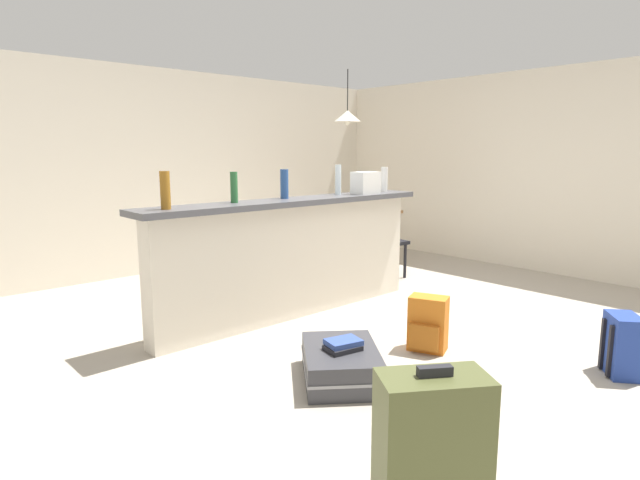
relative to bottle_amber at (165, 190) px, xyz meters
name	(u,v)px	position (x,y,z in m)	size (l,w,h in m)	color
ground_plane	(364,320)	(1.67, -0.45, -1.25)	(13.00, 13.00, 0.05)	#ADA393
wall_back	(194,171)	(1.67, 2.60, 0.03)	(6.60, 0.10, 2.50)	silver
wall_right	(508,171)	(4.72, -0.15, 0.03)	(0.10, 6.00, 2.50)	silver
partition_half_wall	(293,261)	(1.22, 0.03, -0.71)	(2.80, 0.20, 1.03)	silver
bar_countertop	(293,202)	(1.22, 0.03, -0.17)	(2.96, 0.40, 0.05)	#4C4C51
bottle_amber	(165,190)	(0.00, 0.00, 0.00)	(0.07, 0.07, 0.28)	#9E661E
bottle_green	(234,187)	(0.65, 0.08, -0.01)	(0.06, 0.06, 0.26)	#2D6B38
bottle_blue	(284,184)	(1.19, 0.11, -0.01)	(0.07, 0.07, 0.26)	#284C89
bottle_clear	(338,180)	(1.85, 0.09, 0.01)	(0.06, 0.06, 0.29)	silver
bottle_white	(384,179)	(2.48, 0.04, -0.01)	(0.07, 0.07, 0.26)	silver
grocery_bag	(366,183)	(2.12, -0.02, -0.03)	(0.26, 0.18, 0.22)	silver
dining_table	(352,218)	(3.10, 1.11, -0.58)	(1.10, 0.80, 0.74)	brown
dining_chair_near_partition	(382,234)	(3.01, 0.51, -0.71)	(0.44, 0.44, 0.93)	black
pendant_lamp	(347,116)	(3.01, 1.12, 0.71)	(0.34, 0.34, 0.68)	black
suitcase_flat_charcoal	(341,364)	(0.58, -1.25, -1.11)	(0.81, 0.86, 0.22)	#38383D
backpack_blue	(624,346)	(2.04, -2.48, -1.02)	(0.34, 0.34, 0.42)	#233D93
suitcase_upright_olive	(432,446)	(-0.09, -2.45, -0.89)	(0.50, 0.44, 0.67)	#51562D
backpack_orange	(428,325)	(1.44, -1.32, -1.02)	(0.31, 0.33, 0.42)	orange
book_stack	(343,345)	(0.57, -1.28, -0.97)	(0.26, 0.21, 0.07)	black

